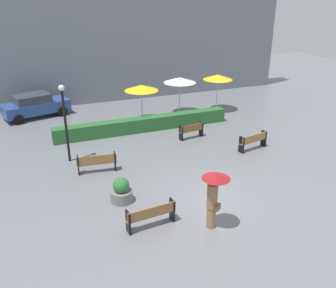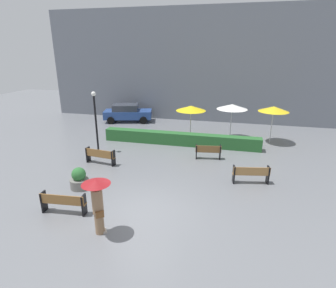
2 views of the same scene
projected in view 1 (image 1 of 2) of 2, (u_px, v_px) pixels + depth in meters
name	position (u px, v px, depth m)	size (l,w,h in m)	color
ground_plane	(213.00, 198.00, 14.63)	(60.00, 60.00, 0.00)	slate
bench_back_row	(192.00, 130.00, 20.46)	(1.54, 0.57, 0.86)	brown
bench_far_left	(97.00, 162.00, 16.54)	(1.82, 0.57, 0.89)	olive
bench_near_left	(151.00, 215.00, 12.64)	(1.85, 0.51, 0.86)	olive
bench_far_right	(253.00, 140.00, 18.96)	(1.78, 0.68, 0.88)	#9E7242
pedestrian_with_umbrella	(214.00, 193.00, 12.28)	(0.97, 0.97, 2.14)	#8C6B4C
planter_pot	(121.00, 191.00, 14.25)	(0.87, 0.87, 1.03)	slate
lamp_post	(65.00, 116.00, 16.96)	(0.28, 0.28, 3.83)	black
patio_umbrella_yellow	(141.00, 88.00, 22.48)	(2.13, 2.13, 2.40)	silver
patio_umbrella_white	(180.00, 80.00, 23.86)	(2.16, 2.16, 2.54)	silver
patio_umbrella_yellow_far	(218.00, 77.00, 24.60)	(2.02, 2.02, 2.56)	silver
hedge_strip	(144.00, 124.00, 21.60)	(10.67, 0.70, 0.83)	#28602D
building_facade	(112.00, 35.00, 26.43)	(28.00, 1.20, 9.66)	slate
parked_car	(35.00, 105.00, 23.89)	(4.51, 2.80, 1.57)	#28478C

